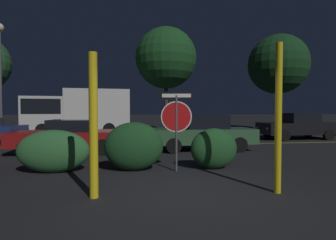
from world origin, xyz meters
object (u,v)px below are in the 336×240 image
yellow_pole_right (278,118)px  tree_1 (278,64)px  street_lamp (0,57)px  hedge_bush_3 (214,149)px  yellow_pole_left (93,126)px  passing_car_4 (298,126)px  hedge_bush_2 (134,146)px  tree_0 (166,58)px  hedge_bush_1 (54,151)px  stop_sign (176,116)px  passing_car_2 (71,136)px  passing_car_3 (203,133)px  delivery_truck (78,110)px

yellow_pole_right → tree_1: bearing=59.8°
street_lamp → hedge_bush_3: bearing=-46.1°
yellow_pole_left → passing_car_4: bearing=41.8°
hedge_bush_2 → tree_0: (2.66, 14.19, 5.31)m
tree_0 → yellow_pole_left: bearing=-101.8°
yellow_pole_left → passing_car_4: yellow_pole_left is taller
hedge_bush_2 → tree_1: tree_1 is taller
street_lamp → tree_0: (11.26, 2.99, 0.80)m
hedge_bush_1 → tree_1: tree_1 is taller
stop_sign → passing_car_4: (8.50, 7.35, -0.76)m
hedge_bush_1 → passing_car_2: (-0.37, 3.52, 0.10)m
hedge_bush_1 → hedge_bush_2: size_ratio=1.16×
hedge_bush_1 → hedge_bush_2: (2.12, -0.04, 0.10)m
hedge_bush_1 → tree_0: bearing=71.3°
hedge_bush_3 → passing_car_3: 3.69m
stop_sign → yellow_pole_right: 2.73m
stop_sign → hedge_bush_2: (-1.14, 0.23, -0.85)m
hedge_bush_2 → stop_sign: bearing=-11.5°
passing_car_3 → hedge_bush_1: bearing=125.6°
yellow_pole_right → hedge_bush_3: bearing=104.6°
stop_sign → passing_car_3: bearing=74.4°
passing_car_4 → stop_sign: bearing=129.9°
stop_sign → passing_car_2: 5.31m
stop_sign → passing_car_4: bearing=50.2°
passing_car_2 → delivery_truck: delivery_truck is taller
hedge_bush_2 → tree_1: size_ratio=0.19×
hedge_bush_3 → tree_1: 18.29m
hedge_bush_3 → passing_car_3: (0.66, 3.63, 0.15)m
passing_car_2 → street_lamp: (-6.11, 7.64, 4.52)m
passing_car_3 → tree_0: tree_0 is taller
hedge_bush_2 → street_lamp: (-8.60, 11.19, 4.51)m
yellow_pole_right → tree_1: size_ratio=0.36×
hedge_bush_1 → tree_0: 15.88m
hedge_bush_1 → delivery_truck: (-1.80, 11.90, 1.14)m
stop_sign → passing_car_2: stop_sign is taller
hedge_bush_2 → hedge_bush_3: bearing=-2.2°
passing_car_3 → tree_0: 11.87m
stop_sign → tree_0: (1.52, 14.42, 4.46)m
passing_car_3 → passing_car_4: (6.74, 3.58, 0.03)m
yellow_pole_right → hedge_bush_1: bearing=154.1°
street_lamp → tree_1: 21.29m
yellow_pole_left → yellow_pole_right: 3.60m
yellow_pole_right → hedge_bush_1: 5.59m
yellow_pole_left → passing_car_2: bearing=106.8°
passing_car_2 → tree_1: bearing=-56.4°
yellow_pole_right → street_lamp: bearing=130.1°
yellow_pole_right → tree_0: size_ratio=0.35×
passing_car_2 → passing_car_4: bearing=-75.4°
yellow_pole_right → passing_car_4: bearing=54.4°
yellow_pole_right → passing_car_3: 5.96m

